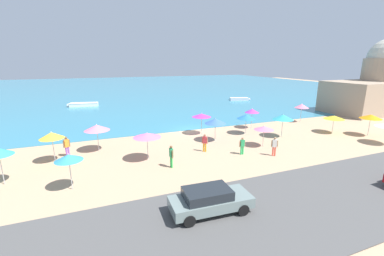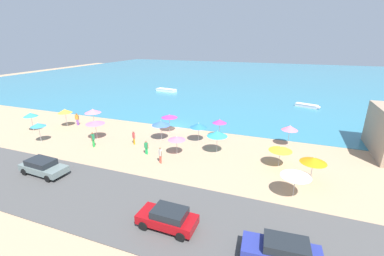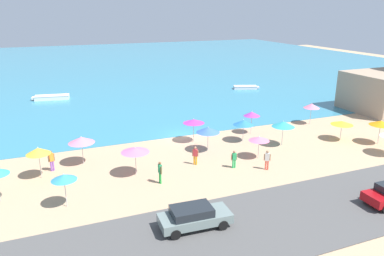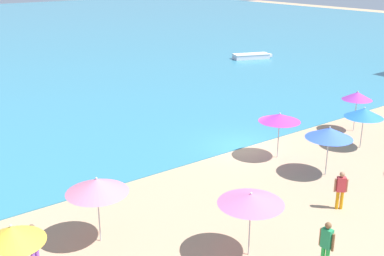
{
  "view_description": "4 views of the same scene",
  "coord_description": "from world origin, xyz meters",
  "px_view_note": "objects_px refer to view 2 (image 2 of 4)",
  "views": [
    {
      "loc": [
        -11.19,
        -28.12,
        8.18
      ],
      "look_at": [
        -0.87,
        -2.38,
        0.92
      ],
      "focal_mm": 24.0,
      "sensor_mm": 36.0,
      "label": 1
    },
    {
      "loc": [
        14.81,
        -31.85,
        12.02
      ],
      "look_at": [
        3.7,
        -2.19,
        0.97
      ],
      "focal_mm": 24.0,
      "sensor_mm": 36.0,
      "label": 2
    },
    {
      "loc": [
        -13.43,
        -35.74,
        13.23
      ],
      "look_at": [
        0.52,
        -1.39,
        1.27
      ],
      "focal_mm": 35.0,
      "sensor_mm": 36.0,
      "label": 3
    },
    {
      "loc": [
        -17.54,
        -18.27,
        9.83
      ],
      "look_at": [
        -2.46,
        1.65,
        1.22
      ],
      "focal_mm": 45.0,
      "sensor_mm": 36.0,
      "label": 4
    }
  ],
  "objects_px": {
    "beach_umbrella_1": "(281,149)",
    "parked_car_2": "(43,166)",
    "beach_umbrella_3": "(220,121)",
    "beach_umbrella_10": "(290,128)",
    "beach_umbrella_13": "(95,122)",
    "beach_umbrella_6": "(169,116)",
    "skiff_nearshore": "(166,90)",
    "beach_umbrella_14": "(38,125)",
    "beach_umbrella_8": "(199,125)",
    "beach_umbrella_7": "(177,138)",
    "beach_umbrella_11": "(30,115)",
    "beach_umbrella_9": "(314,160)",
    "beach_umbrella_2": "(65,111)",
    "bather_4": "(146,147)",
    "bather_1": "(160,154)",
    "parked_car_0": "(282,250)",
    "bather_2": "(77,118)",
    "bather_3": "(134,137)",
    "skiff_offshore": "(307,106)",
    "parked_car_1": "(168,218)",
    "beach_umbrella_5": "(217,134)",
    "beach_umbrella_0": "(93,111)",
    "bather_0": "(93,139)",
    "beach_umbrella_12": "(161,123)",
    "beach_umbrella_4": "(296,174)"
  },
  "relations": [
    {
      "from": "beach_umbrella_1",
      "to": "beach_umbrella_6",
      "type": "bearing_deg",
      "value": 159.93
    },
    {
      "from": "beach_umbrella_7",
      "to": "beach_umbrella_4",
      "type": "bearing_deg",
      "value": -18.58
    },
    {
      "from": "beach_umbrella_9",
      "to": "parked_car_2",
      "type": "distance_m",
      "value": 24.31
    },
    {
      "from": "beach_umbrella_10",
      "to": "beach_umbrella_14",
      "type": "distance_m",
      "value": 29.91
    },
    {
      "from": "beach_umbrella_1",
      "to": "bather_3",
      "type": "height_order",
      "value": "beach_umbrella_1"
    },
    {
      "from": "beach_umbrella_1",
      "to": "skiff_offshore",
      "type": "distance_m",
      "value": 26.46
    },
    {
      "from": "beach_umbrella_12",
      "to": "beach_umbrella_7",
      "type": "bearing_deg",
      "value": -42.93
    },
    {
      "from": "beach_umbrella_3",
      "to": "beach_umbrella_5",
      "type": "relative_size",
      "value": 0.98
    },
    {
      "from": "beach_umbrella_13",
      "to": "parked_car_1",
      "type": "bearing_deg",
      "value": -36.69
    },
    {
      "from": "beach_umbrella_5",
      "to": "skiff_offshore",
      "type": "height_order",
      "value": "beach_umbrella_5"
    },
    {
      "from": "beach_umbrella_3",
      "to": "parked_car_0",
      "type": "distance_m",
      "value": 19.44
    },
    {
      "from": "bather_1",
      "to": "parked_car_0",
      "type": "xyz_separation_m",
      "value": [
        12.05,
        -8.58,
        -0.17
      ]
    },
    {
      "from": "beach_umbrella_6",
      "to": "skiff_nearshore",
      "type": "height_order",
      "value": "beach_umbrella_6"
    },
    {
      "from": "beach_umbrella_9",
      "to": "parked_car_0",
      "type": "height_order",
      "value": "beach_umbrella_9"
    },
    {
      "from": "beach_umbrella_12",
      "to": "beach_umbrella_6",
      "type": "bearing_deg",
      "value": 94.78
    },
    {
      "from": "beach_umbrella_5",
      "to": "beach_umbrella_6",
      "type": "bearing_deg",
      "value": 150.86
    },
    {
      "from": "beach_umbrella_13",
      "to": "parked_car_2",
      "type": "xyz_separation_m",
      "value": [
        1.46,
        -9.04,
        -1.39
      ]
    },
    {
      "from": "bather_1",
      "to": "bather_3",
      "type": "bearing_deg",
      "value": 147.71
    },
    {
      "from": "beach_umbrella_5",
      "to": "skiff_nearshore",
      "type": "bearing_deg",
      "value": 124.91
    },
    {
      "from": "bather_3",
      "to": "skiff_offshore",
      "type": "relative_size",
      "value": 0.39
    },
    {
      "from": "beach_umbrella_5",
      "to": "bather_2",
      "type": "relative_size",
      "value": 1.42
    },
    {
      "from": "beach_umbrella_1",
      "to": "bather_4",
      "type": "xyz_separation_m",
      "value": [
        -13.74,
        -2.18,
        -0.98
      ]
    },
    {
      "from": "beach_umbrella_6",
      "to": "beach_umbrella_11",
      "type": "distance_m",
      "value": 18.7
    },
    {
      "from": "beach_umbrella_6",
      "to": "beach_umbrella_7",
      "type": "distance_m",
      "value": 7.38
    },
    {
      "from": "beach_umbrella_10",
      "to": "beach_umbrella_12",
      "type": "bearing_deg",
      "value": -166.98
    },
    {
      "from": "bather_4",
      "to": "beach_umbrella_3",
      "type": "bearing_deg",
      "value": 50.73
    },
    {
      "from": "bather_1",
      "to": "parked_car_0",
      "type": "bearing_deg",
      "value": -35.44
    },
    {
      "from": "beach_umbrella_8",
      "to": "beach_umbrella_9",
      "type": "bearing_deg",
      "value": -25.0
    },
    {
      "from": "beach_umbrella_1",
      "to": "parked_car_1",
      "type": "height_order",
      "value": "beach_umbrella_1"
    },
    {
      "from": "parked_car_2",
      "to": "bather_2",
      "type": "bearing_deg",
      "value": 122.02
    },
    {
      "from": "beach_umbrella_8",
      "to": "beach_umbrella_7",
      "type": "bearing_deg",
      "value": -101.74
    },
    {
      "from": "beach_umbrella_11",
      "to": "beach_umbrella_7",
      "type": "bearing_deg",
      "value": 0.2
    },
    {
      "from": "beach_umbrella_13",
      "to": "bather_0",
      "type": "relative_size",
      "value": 1.35
    },
    {
      "from": "bather_2",
      "to": "bather_3",
      "type": "height_order",
      "value": "bather_2"
    },
    {
      "from": "beach_umbrella_5",
      "to": "beach_umbrella_9",
      "type": "xyz_separation_m",
      "value": [
        9.38,
        -3.26,
        -0.04
      ]
    },
    {
      "from": "beach_umbrella_1",
      "to": "beach_umbrella_13",
      "type": "distance_m",
      "value": 21.92
    },
    {
      "from": "bather_1",
      "to": "parked_car_0",
      "type": "height_order",
      "value": "bather_1"
    },
    {
      "from": "beach_umbrella_2",
      "to": "bather_4",
      "type": "relative_size",
      "value": 1.67
    },
    {
      "from": "bather_4",
      "to": "bather_3",
      "type": "bearing_deg",
      "value": 145.46
    },
    {
      "from": "beach_umbrella_1",
      "to": "parked_car_2",
      "type": "xyz_separation_m",
      "value": [
        -20.46,
        -9.44,
        -1.05
      ]
    },
    {
      "from": "beach_umbrella_0",
      "to": "beach_umbrella_3",
      "type": "distance_m",
      "value": 18.25
    },
    {
      "from": "beach_umbrella_5",
      "to": "beach_umbrella_11",
      "type": "xyz_separation_m",
      "value": [
        -25.38,
        -2.03,
        0.12
      ]
    },
    {
      "from": "beach_umbrella_13",
      "to": "parked_car_1",
      "type": "distance_m",
      "value": 19.3
    },
    {
      "from": "beach_umbrella_3",
      "to": "beach_umbrella_10",
      "type": "xyz_separation_m",
      "value": [
        8.28,
        0.36,
        0.01
      ]
    },
    {
      "from": "bather_0",
      "to": "bather_4",
      "type": "height_order",
      "value": "bather_0"
    },
    {
      "from": "beach_umbrella_9",
      "to": "beach_umbrella_0",
      "type": "bearing_deg",
      "value": 168.23
    },
    {
      "from": "parked_car_2",
      "to": "beach_umbrella_1",
      "type": "bearing_deg",
      "value": 24.76
    },
    {
      "from": "bather_2",
      "to": "skiff_offshore",
      "type": "distance_m",
      "value": 39.44
    },
    {
      "from": "bather_3",
      "to": "skiff_nearshore",
      "type": "distance_m",
      "value": 32.44
    },
    {
      "from": "beach_umbrella_6",
      "to": "beach_umbrella_10",
      "type": "bearing_deg",
      "value": 1.83
    }
  ]
}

